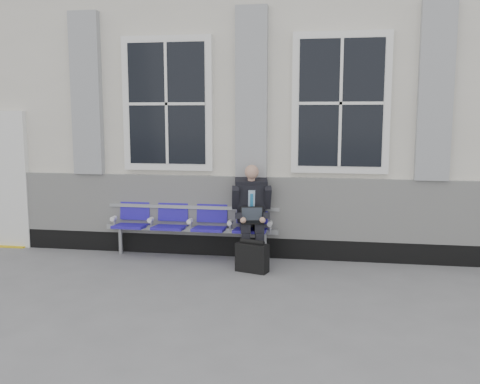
# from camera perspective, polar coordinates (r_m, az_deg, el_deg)

# --- Properties ---
(ground) EXTENTS (70.00, 70.00, 0.00)m
(ground) POSITION_cam_1_polar(r_m,az_deg,el_deg) (6.54, 7.26, -10.48)
(ground) COLOR slate
(ground) RESTS_ON ground
(station_building) EXTENTS (14.40, 4.40, 4.49)m
(station_building) POSITION_cam_1_polar(r_m,az_deg,el_deg) (9.67, 8.26, 8.92)
(station_building) COLOR silver
(station_building) RESTS_ON ground
(bench) EXTENTS (2.60, 0.47, 0.91)m
(bench) POSITION_cam_1_polar(r_m,az_deg,el_deg) (7.93, -5.24, -3.00)
(bench) COLOR #9EA0A3
(bench) RESTS_ON ground
(businessman) EXTENTS (0.60, 0.80, 1.40)m
(businessman) POSITION_cam_1_polar(r_m,az_deg,el_deg) (7.58, 1.24, -1.89)
(businessman) COLOR black
(businessman) RESTS_ON ground
(briefcase) EXTENTS (0.46, 0.30, 0.44)m
(briefcase) POSITION_cam_1_polar(r_m,az_deg,el_deg) (7.21, 1.31, -6.94)
(briefcase) COLOR black
(briefcase) RESTS_ON ground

